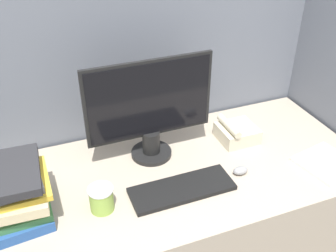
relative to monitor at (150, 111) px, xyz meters
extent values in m
cube|color=slate|center=(0.08, 0.27, -0.12)|extent=(2.09, 0.04, 1.77)
cube|color=tan|center=(0.08, -0.16, -0.62)|extent=(1.69, 0.78, 0.77)
cylinder|color=black|center=(0.00, 0.00, -0.23)|extent=(0.19, 0.19, 0.02)
cylinder|color=black|center=(0.00, 0.00, -0.16)|extent=(0.08, 0.08, 0.11)
cube|color=black|center=(0.00, 0.00, 0.06)|extent=(0.57, 0.02, 0.36)
cube|color=black|center=(0.00, -0.01, 0.06)|extent=(0.54, 0.01, 0.33)
cube|color=black|center=(0.04, -0.28, -0.23)|extent=(0.43, 0.16, 0.02)
ellipsoid|color=gray|center=(0.32, -0.27, -0.22)|extent=(0.07, 0.04, 0.04)
cylinder|color=#8CB247|center=(-0.29, -0.26, -0.19)|extent=(0.09, 0.09, 0.10)
cylinder|color=white|center=(-0.29, -0.26, -0.14)|extent=(0.10, 0.10, 0.01)
cube|color=#264C8C|center=(-0.60, -0.18, -0.21)|extent=(0.24, 0.30, 0.04)
cube|color=#38723F|center=(-0.58, -0.18, -0.18)|extent=(0.20, 0.26, 0.03)
cube|color=silver|center=(-0.59, -0.17, -0.15)|extent=(0.21, 0.24, 0.03)
cube|color=#C6B78C|center=(-0.60, -0.19, -0.12)|extent=(0.25, 0.30, 0.04)
cube|color=gold|center=(-0.58, -0.18, -0.08)|extent=(0.23, 0.25, 0.02)
cube|color=slate|center=(-0.59, -0.18, -0.06)|extent=(0.20, 0.24, 0.03)
cube|color=#262628|center=(-0.58, -0.19, -0.02)|extent=(0.20, 0.28, 0.03)
cube|color=beige|center=(0.43, -0.04, -0.20)|extent=(0.18, 0.17, 0.07)
cube|color=white|center=(0.45, -0.06, -0.16)|extent=(0.08, 0.07, 0.00)
cylinder|color=beige|center=(0.38, -0.04, -0.15)|extent=(0.04, 0.18, 0.04)
cube|color=white|center=(0.71, -0.36, -0.23)|extent=(0.27, 0.26, 0.02)
camera|label=1|loc=(-0.46, -1.39, 0.87)|focal=42.00mm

